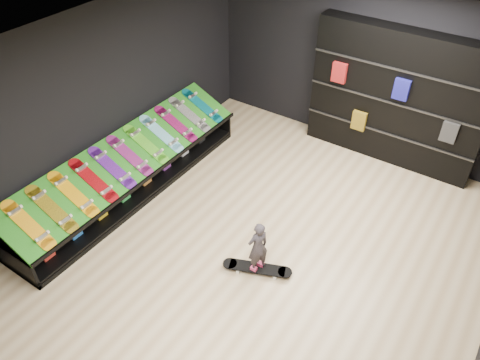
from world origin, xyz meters
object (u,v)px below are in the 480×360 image
Objects in this scene: display_rack at (131,178)px; child at (258,255)px; floor_skateboard at (257,269)px; back_shelving at (396,99)px.

child reaches higher than display_rack.
display_rack is at bearing 150.50° from floor_skateboard.
back_shelving is at bearing -159.99° from child.
display_rack is 4.68m from back_shelving.
child reaches higher than floor_skateboard.
floor_skateboard is at bearing -97.22° from back_shelving.
child is (0.00, 0.00, 0.29)m from floor_skateboard.
display_rack is 4.59× the size of floor_skateboard.
child is (2.70, -0.33, 0.09)m from display_rack.
back_shelving is 6.00× the size of child.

